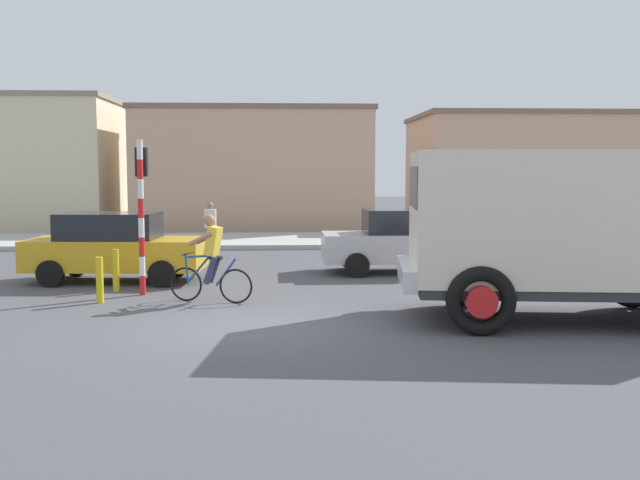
# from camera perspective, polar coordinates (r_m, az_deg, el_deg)

# --- Properties ---
(ground_plane) EXTENTS (120.00, 120.00, 0.00)m
(ground_plane) POSITION_cam_1_polar(r_m,az_deg,el_deg) (12.39, -5.11, -6.66)
(ground_plane) COLOR #4C4C51
(sidewalk_far) EXTENTS (80.00, 5.00, 0.16)m
(sidewalk_far) POSITION_cam_1_polar(r_m,az_deg,el_deg) (26.50, -3.92, -0.02)
(sidewalk_far) COLOR #ADADA8
(sidewalk_far) RESTS_ON ground
(truck_foreground) EXTENTS (5.66, 3.28, 2.90)m
(truck_foreground) POSITION_cam_1_polar(r_m,az_deg,el_deg) (13.27, 18.33, 1.17)
(truck_foreground) COLOR silver
(truck_foreground) RESTS_ON ground
(cyclist) EXTENTS (1.66, 0.66, 1.72)m
(cyclist) POSITION_cam_1_polar(r_m,az_deg,el_deg) (14.59, -8.40, -1.43)
(cyclist) COLOR black
(cyclist) RESTS_ON ground
(traffic_light_pole) EXTENTS (0.24, 0.43, 3.20)m
(traffic_light_pole) POSITION_cam_1_polar(r_m,az_deg,el_deg) (15.73, -13.59, 3.37)
(traffic_light_pole) COLOR red
(traffic_light_pole) RESTS_ON ground
(car_red_near) EXTENTS (4.10, 2.08, 1.60)m
(car_red_near) POSITION_cam_1_polar(r_m,az_deg,el_deg) (17.80, -15.53, -0.49)
(car_red_near) COLOR gold
(car_red_near) RESTS_ON ground
(car_white_mid) EXTENTS (4.02, 1.92, 1.60)m
(car_white_mid) POSITION_cam_1_polar(r_m,az_deg,el_deg) (18.80, 6.47, -0.02)
(car_white_mid) COLOR #B7B7BC
(car_white_mid) RESTS_ON ground
(pedestrian_near_kerb) EXTENTS (0.34, 0.22, 1.62)m
(pedestrian_near_kerb) POSITION_cam_1_polar(r_m,az_deg,el_deg) (22.51, -8.43, 0.92)
(pedestrian_near_kerb) COLOR #2D334C
(pedestrian_near_kerb) RESTS_ON ground
(bollard_near) EXTENTS (0.14, 0.14, 0.90)m
(bollard_near) POSITION_cam_1_polar(r_m,az_deg,el_deg) (15.06, -16.60, -2.97)
(bollard_near) COLOR gold
(bollard_near) RESTS_ON ground
(bollard_far) EXTENTS (0.14, 0.14, 0.90)m
(bollard_far) POSITION_cam_1_polar(r_m,az_deg,el_deg) (16.41, -15.44, -2.26)
(bollard_far) COLOR gold
(bollard_far) RESTS_ON ground
(building_corner_left) EXTENTS (9.04, 6.21, 5.73)m
(building_corner_left) POSITION_cam_1_polar(r_m,az_deg,el_deg) (35.41, -22.55, 5.46)
(building_corner_left) COLOR beige
(building_corner_left) RESTS_ON ground
(building_mid_block) EXTENTS (10.12, 5.33, 5.23)m
(building_mid_block) POSITION_cam_1_polar(r_m,az_deg,el_deg) (32.50, -5.07, 5.45)
(building_mid_block) COLOR tan
(building_mid_block) RESTS_ON ground
(building_corner_right) EXTENTS (10.69, 7.39, 5.10)m
(building_corner_right) POSITION_cam_1_polar(r_m,az_deg,el_deg) (35.77, 15.92, 5.16)
(building_corner_right) COLOR tan
(building_corner_right) RESTS_ON ground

